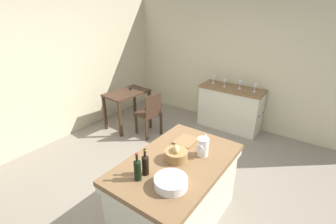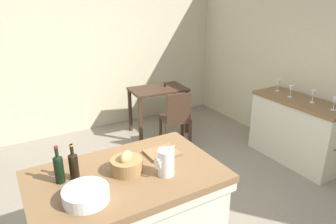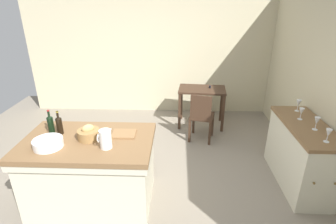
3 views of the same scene
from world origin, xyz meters
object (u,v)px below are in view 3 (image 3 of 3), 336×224
bread_basket (89,134)px  wine_bottle_amber (51,124)px  island_table (91,169)px  wine_glass_far_left (328,133)px  pitcher (105,139)px  wine_bottle_dark (59,125)px  wine_glass_left (317,121)px  wooden_chair (201,116)px  writing_desk (202,95)px  cutting_board (124,134)px  wine_glass_middle (301,112)px  side_cabinet (300,154)px  wash_bowl (48,143)px  wine_glass_right (298,104)px

bread_basket → wine_bottle_amber: (-0.49, 0.12, 0.06)m
island_table → bread_basket: bread_basket is taller
bread_basket → wine_glass_far_left: bread_basket is taller
pitcher → wine_bottle_dark: size_ratio=0.87×
wine_glass_far_left → wine_glass_left: 0.31m
wooden_chair → wine_bottle_amber: wine_bottle_amber is taller
writing_desk → pitcher: 2.76m
cutting_board → wine_glass_middle: (2.29, 0.50, 0.11)m
wooden_chair → wine_glass_far_left: wine_glass_far_left is taller
island_table → wine_glass_middle: 2.81m
island_table → wine_bottle_amber: size_ratio=5.00×
writing_desk → wooden_chair: wooden_chair is taller
side_cabinet → wash_bowl: 3.19m
wine_glass_far_left → pitcher: bearing=-175.5°
wine_glass_middle → wine_glass_left: bearing=-79.2°
wash_bowl → writing_desk: bearing=52.3°
wine_glass_far_left → wine_glass_left: bearing=87.3°
wine_glass_middle → wooden_chair: bearing=141.2°
wine_glass_middle → wine_glass_right: wine_glass_right is taller
cutting_board → wine_bottle_dark: (-0.77, 0.00, 0.11)m
wine_bottle_amber → writing_desk: bearing=46.8°
pitcher → bread_basket: pitcher is taller
writing_desk → wine_glass_middle: 2.04m
cutting_board → writing_desk: bearing=62.4°
island_table → wash_bowl: 0.61m
side_cabinet → wine_glass_right: (0.05, 0.45, 0.56)m
wash_bowl → island_table: bearing=25.7°
cutting_board → wine_glass_left: wine_glass_left is taller
wine_bottle_dark → wooden_chair: bearing=38.8°
writing_desk → bread_basket: 2.72m
pitcher → wine_bottle_dark: 0.71m
wine_glass_far_left → wooden_chair: bearing=128.5°
wash_bowl → wine_glass_middle: wine_glass_middle is taller
bread_basket → wine_glass_left: bearing=6.4°
writing_desk → bread_basket: bread_basket is taller
island_table → wooden_chair: (1.47, 1.61, 0.02)m
bread_basket → wine_bottle_dark: wine_bottle_dark is taller
bread_basket → wine_bottle_amber: wine_bottle_amber is taller
wine_glass_right → wine_glass_left: bearing=-91.9°
island_table → writing_desk: island_table is taller
wash_bowl → wine_glass_middle: (3.06, 0.81, 0.08)m
cutting_board → wine_bottle_dark: size_ratio=0.96×
side_cabinet → cutting_board: bearing=-171.8°
wooden_chair → wine_glass_right: bearing=-28.2°
wooden_chair → wine_bottle_amber: (-1.95, -1.47, 0.51)m
wine_glass_middle → bread_basket: bearing=-167.2°
wine_glass_left → wine_glass_right: (0.02, 0.59, 0.00)m
pitcher → wine_glass_left: (2.48, 0.50, 0.02)m
wash_bowl → wine_glass_right: size_ratio=1.90×
wine_bottle_dark → wine_glass_far_left: size_ratio=1.82×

